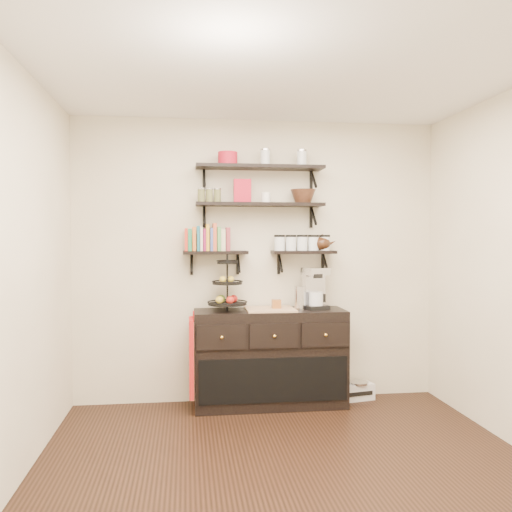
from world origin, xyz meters
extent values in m
plane|color=black|center=(0.00, 0.00, 0.00)|extent=(3.50, 3.50, 0.00)
cube|color=white|center=(0.00, 0.00, 2.70)|extent=(3.50, 3.50, 0.02)
cube|color=#F0EACC|center=(0.00, 1.75, 1.35)|extent=(3.50, 0.02, 2.70)
cube|color=#F0EACC|center=(-1.75, 0.00, 1.35)|extent=(0.02, 3.50, 2.70)
cube|color=black|center=(0.00, 1.61, 2.23)|extent=(1.20, 0.27, 0.03)
cube|color=black|center=(-0.52, 1.74, 2.12)|extent=(0.02, 0.03, 0.20)
cube|color=black|center=(0.52, 1.74, 2.12)|extent=(0.02, 0.03, 0.20)
cube|color=black|center=(0.00, 1.61, 1.89)|extent=(1.20, 0.27, 0.03)
cube|color=black|center=(-0.52, 1.74, 1.77)|extent=(0.02, 0.03, 0.20)
cube|color=black|center=(0.52, 1.74, 1.77)|extent=(0.02, 0.03, 0.20)
cube|color=black|center=(-0.42, 1.62, 1.44)|extent=(0.60, 0.25, 0.03)
cube|color=black|center=(-0.64, 1.74, 1.32)|extent=(0.02, 0.03, 0.20)
cube|color=black|center=(-0.20, 1.74, 1.32)|extent=(0.03, 0.03, 0.20)
cube|color=black|center=(0.42, 1.62, 1.44)|extent=(0.60, 0.25, 0.03)
cube|color=black|center=(0.20, 1.74, 1.32)|extent=(0.03, 0.03, 0.20)
cube|color=black|center=(0.64, 1.74, 1.32)|extent=(0.02, 0.03, 0.20)
cube|color=red|center=(-0.68, 1.63, 1.55)|extent=(0.02, 0.15, 0.20)
cube|color=#1F7145|center=(-0.65, 1.63, 1.57)|extent=(0.03, 0.15, 0.24)
cube|color=#C86522|center=(-0.61, 1.63, 1.55)|extent=(0.04, 0.15, 0.21)
cube|color=#1A637A|center=(-0.57, 1.63, 1.57)|extent=(0.03, 0.15, 0.25)
cube|color=beige|center=(-0.54, 1.63, 1.56)|extent=(0.03, 0.15, 0.22)
cube|color=maroon|center=(-0.50, 1.63, 1.58)|extent=(0.04, 0.15, 0.26)
cube|color=gold|center=(-0.46, 1.63, 1.56)|extent=(0.03, 0.15, 0.23)
cube|color=#42539F|center=(-0.42, 1.63, 1.55)|extent=(0.03, 0.15, 0.20)
cube|color=#C1502E|center=(-0.38, 1.63, 1.57)|extent=(0.04, 0.15, 0.24)
cube|color=#4E9249|center=(-0.34, 1.63, 1.55)|extent=(0.03, 0.15, 0.21)
cube|color=#C3B994|center=(-0.31, 1.63, 1.57)|extent=(0.03, 0.15, 0.25)
cube|color=maroon|center=(-0.27, 1.63, 1.56)|extent=(0.02, 0.15, 0.22)
cylinder|color=silver|center=(0.19, 1.63, 1.51)|extent=(0.10, 0.10, 0.13)
cylinder|color=silver|center=(0.30, 1.63, 1.51)|extent=(0.10, 0.10, 0.13)
cylinder|color=silver|center=(0.41, 1.63, 1.51)|extent=(0.10, 0.10, 0.13)
cylinder|color=silver|center=(0.52, 1.63, 1.51)|extent=(0.10, 0.10, 0.13)
cylinder|color=silver|center=(0.63, 1.63, 1.51)|extent=(0.10, 0.10, 0.13)
cube|color=black|center=(0.08, 1.51, 0.45)|extent=(1.40, 0.45, 0.90)
cube|color=tan|center=(0.08, 1.51, 0.91)|extent=(0.45, 0.41, 0.02)
sphere|color=gold|center=(-0.38, 1.26, 0.70)|extent=(0.04, 0.04, 0.04)
sphere|color=gold|center=(0.08, 1.26, 0.70)|extent=(0.04, 0.04, 0.04)
sphere|color=gold|center=(0.55, 1.26, 0.70)|extent=(0.04, 0.04, 0.04)
cylinder|color=black|center=(-0.32, 1.51, 1.16)|extent=(0.02, 0.02, 0.53)
cylinder|color=black|center=(-0.32, 1.51, 0.96)|extent=(0.36, 0.36, 0.01)
cylinder|color=black|center=(-0.32, 1.51, 1.15)|extent=(0.27, 0.27, 0.02)
cylinder|color=black|center=(-0.32, 1.51, 1.34)|extent=(0.19, 0.19, 0.02)
sphere|color=#B21914|center=(-0.25, 1.56, 1.01)|extent=(0.07, 0.07, 0.07)
sphere|color=gold|center=(-0.36, 1.51, 1.19)|extent=(0.06, 0.06, 0.06)
cube|color=brown|center=(0.14, 1.51, 0.96)|extent=(0.08, 0.08, 0.08)
cube|color=black|center=(0.51, 1.51, 0.92)|extent=(0.26, 0.25, 0.04)
cube|color=silver|center=(0.51, 1.58, 1.08)|extent=(0.23, 0.14, 0.33)
cube|color=silver|center=(0.51, 1.51, 1.26)|extent=(0.26, 0.25, 0.07)
cylinder|color=silver|center=(0.51, 1.50, 1.00)|extent=(0.17, 0.17, 0.13)
cylinder|color=silver|center=(0.36, 1.49, 1.01)|extent=(0.11, 0.11, 0.22)
cube|color=#A81412|center=(-0.65, 1.41, 0.50)|extent=(0.04, 0.30, 0.70)
cube|color=silver|center=(0.96, 1.59, 0.08)|extent=(0.32, 0.20, 0.16)
cylinder|color=silver|center=(0.96, 1.59, 0.17)|extent=(0.23, 0.23, 0.02)
cube|color=black|center=(0.96, 1.51, 0.08)|extent=(0.25, 0.06, 0.04)
cube|color=#AF1428|center=(-0.17, 1.61, 2.01)|extent=(0.16, 0.06, 0.22)
cylinder|color=white|center=(0.06, 1.61, 1.95)|extent=(0.09, 0.09, 0.10)
cylinder|color=#AF1428|center=(-0.30, 1.61, 2.31)|extent=(0.18, 0.18, 0.12)
camera|label=1|loc=(-0.69, -3.44, 1.58)|focal=38.00mm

